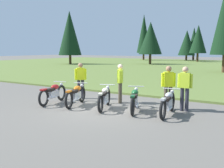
# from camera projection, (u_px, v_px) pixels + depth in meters

# --- Properties ---
(ground_plane) EXTENTS (140.00, 140.00, 0.00)m
(ground_plane) POSITION_uv_depth(u_px,v_px,m) (104.00, 109.00, 10.50)
(ground_plane) COLOR #605B54
(grass_moorland) EXTENTS (80.00, 44.00, 0.10)m
(grass_moorland) POSITION_uv_depth(u_px,v_px,m) (223.00, 68.00, 31.62)
(grass_moorland) COLOR #5B7033
(grass_moorland) RESTS_ON ground
(forest_treeline) EXTENTS (42.94, 28.60, 8.95)m
(forest_treeline) POSITION_uv_depth(u_px,v_px,m) (224.00, 34.00, 36.21)
(forest_treeline) COLOR #47331E
(forest_treeline) RESTS_ON ground
(motorcycle_red) EXTENTS (0.74, 2.07, 0.88)m
(motorcycle_red) POSITION_uv_depth(u_px,v_px,m) (53.00, 93.00, 11.48)
(motorcycle_red) COLOR black
(motorcycle_red) RESTS_ON ground
(motorcycle_orange) EXTENTS (0.85, 2.03, 0.88)m
(motorcycle_orange) POSITION_uv_depth(u_px,v_px,m) (76.00, 95.00, 11.04)
(motorcycle_orange) COLOR black
(motorcycle_orange) RESTS_ON ground
(motorcycle_cream) EXTENTS (0.96, 1.98, 0.88)m
(motorcycle_cream) POSITION_uv_depth(u_px,v_px,m) (104.00, 97.00, 10.46)
(motorcycle_cream) COLOR black
(motorcycle_cream) RESTS_ON ground
(motorcycle_british_green) EXTENTS (0.96, 1.98, 0.88)m
(motorcycle_british_green) POSITION_uv_depth(u_px,v_px,m) (135.00, 100.00, 9.99)
(motorcycle_british_green) COLOR black
(motorcycle_british_green) RESTS_ON ground
(motorcycle_silver) EXTENTS (0.65, 2.09, 0.88)m
(motorcycle_silver) POSITION_uv_depth(u_px,v_px,m) (168.00, 103.00, 9.41)
(motorcycle_silver) COLOR black
(motorcycle_silver) RESTS_ON ground
(rider_with_back_turned) EXTENTS (0.35, 0.51, 1.67)m
(rider_with_back_turned) POSITION_uv_depth(u_px,v_px,m) (120.00, 81.00, 11.50)
(rider_with_back_turned) COLOR #4C4233
(rider_with_back_turned) RESTS_ON ground
(rider_in_hivis_vest) EXTENTS (0.55, 0.25, 1.67)m
(rider_in_hivis_vest) POSITION_uv_depth(u_px,v_px,m) (185.00, 86.00, 9.96)
(rider_in_hivis_vest) COLOR #2D2D38
(rider_in_hivis_vest) RESTS_ON ground
(rider_checking_bike) EXTENTS (0.41, 0.42, 1.67)m
(rider_checking_bike) POSITION_uv_depth(u_px,v_px,m) (81.00, 78.00, 12.52)
(rider_checking_bike) COLOR #2D2D38
(rider_checking_bike) RESTS_ON ground
(rider_near_row_end) EXTENTS (0.48, 0.38, 1.67)m
(rider_near_row_end) POSITION_uv_depth(u_px,v_px,m) (168.00, 85.00, 10.28)
(rider_near_row_end) COLOR #4C4233
(rider_near_row_end) RESTS_ON ground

